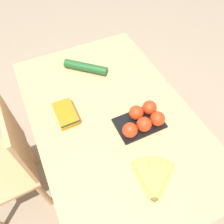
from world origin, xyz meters
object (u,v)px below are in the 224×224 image
object	(u,v)px
banana_bunch	(153,178)
carrot_bag	(66,113)
tomato_pack	(143,119)
cucumber_near	(86,67)
chair	(8,163)

from	to	relation	value
banana_bunch	carrot_bag	size ratio (longest dim) A/B	1.17
carrot_bag	tomato_pack	bearing A→B (deg)	-122.15
cucumber_near	tomato_pack	bearing A→B (deg)	-167.10
banana_bunch	tomato_pack	distance (m)	0.30
banana_bunch	cucumber_near	xyz separation A→B (m)	(0.79, 0.01, 0.01)
carrot_bag	cucumber_near	bearing A→B (deg)	-38.34
carrot_bag	cucumber_near	distance (m)	0.37
chair	tomato_pack	size ratio (longest dim) A/B	3.56
chair	tomato_pack	bearing A→B (deg)	70.36
banana_bunch	cucumber_near	bearing A→B (deg)	0.75
chair	tomato_pack	distance (m)	0.85
banana_bunch	carrot_bag	xyz separation A→B (m)	(0.50, 0.24, 0.01)
banana_bunch	carrot_bag	world-z (taller)	carrot_bag
chair	banana_bunch	xyz separation A→B (m)	(-0.52, -0.65, 0.28)
chair	tomato_pack	xyz separation A→B (m)	(-0.24, -0.75, 0.30)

